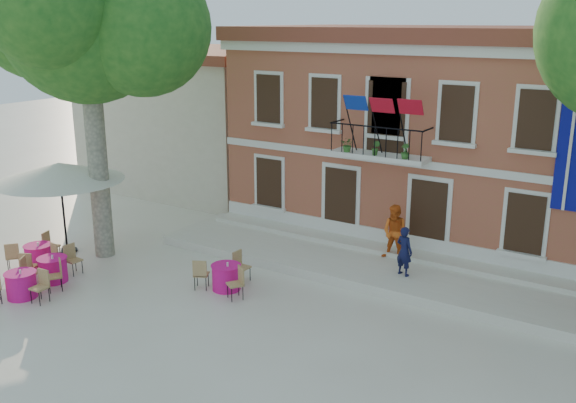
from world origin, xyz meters
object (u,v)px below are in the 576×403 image
Objects in this scene: plane_tree_west at (86,20)px; patio_umbrella at (59,172)px; cafe_table_0 at (21,284)px; cafe_table_4 at (226,276)px; cafe_table_1 at (53,268)px; cafe_table_3 at (38,255)px; pedestrian_navy at (404,251)px; pedestrian_orange at (395,233)px.

patio_umbrella is at bearing -159.42° from plane_tree_west.
cafe_table_0 and cafe_table_4 have the same top height.
cafe_table_4 is (5.29, -0.06, -7.30)m from plane_tree_west.
patio_umbrella is 2.27× the size of cafe_table_1.
cafe_table_1 and cafe_table_4 have the same top height.
plane_tree_west is 5.61× the size of cafe_table_0.
cafe_table_3 is 0.98× the size of cafe_table_4.
plane_tree_west reaches higher than cafe_table_3.
pedestrian_navy is at bearing 18.23° from plane_tree_west.
pedestrian_navy reaches higher than cafe_table_4.
pedestrian_orange is at bearing 25.60° from plane_tree_west.
patio_umbrella is 2.84m from cafe_table_3.
pedestrian_navy is at bearing 37.67° from cafe_table_0.
cafe_table_1 is (0.45, -2.45, -7.30)m from plane_tree_west.
pedestrian_orange is at bearing -37.95° from pedestrian_navy.
cafe_table_1 is at bearing 99.79° from cafe_table_0.
cafe_table_4 is (-4.26, -3.21, -0.63)m from pedestrian_navy.
cafe_table_4 is at bearing 53.65° from pedestrian_navy.
patio_umbrella is at bearing 35.20° from pedestrian_navy.
plane_tree_west is at bearing 65.53° from cafe_table_3.
cafe_table_1 is at bearing 48.27° from pedestrian_navy.
pedestrian_orange is 11.51m from cafe_table_3.
cafe_table_0 is (2.01, -3.21, -2.40)m from patio_umbrella.
cafe_table_1 is at bearing -47.43° from patio_umbrella.
plane_tree_west is at bearing 100.49° from cafe_table_1.
pedestrian_orange is (-0.76, 1.07, 0.14)m from pedestrian_navy.
patio_umbrella is at bearing 107.00° from cafe_table_3.
plane_tree_west is 9.01m from cafe_table_4.
pedestrian_orange is 0.97× the size of cafe_table_0.
cafe_table_0 is 1.00× the size of cafe_table_1.
plane_tree_west reaches higher than cafe_table_0.
pedestrian_orange reaches higher than cafe_table_3.
pedestrian_navy is 0.83× the size of cafe_table_3.
patio_umbrella reaches higher than pedestrian_orange.
plane_tree_west is 5.60× the size of cafe_table_4.
cafe_table_1 is 1.43m from cafe_table_3.
plane_tree_west is 7.61m from cafe_table_3.
cafe_table_1 is 5.39m from cafe_table_4.
cafe_table_1 is 1.00× the size of cafe_table_4.
plane_tree_west is 5.10m from patio_umbrella.
cafe_table_1 is (-9.09, -5.59, -0.63)m from pedestrian_navy.
pedestrian_orange reaches higher than cafe_table_0.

